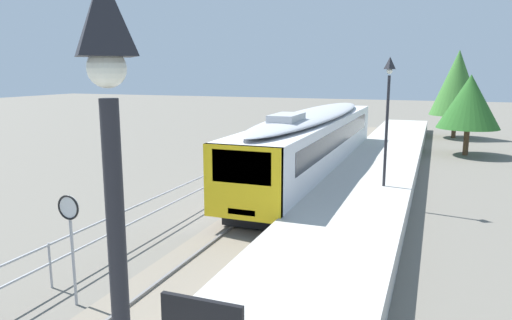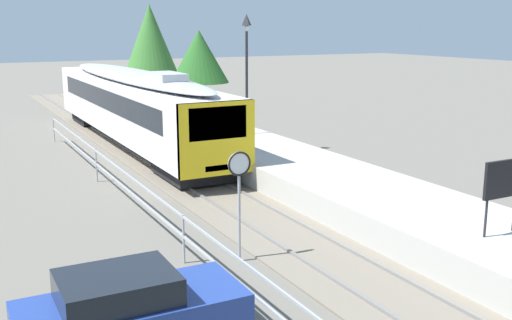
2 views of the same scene
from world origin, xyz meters
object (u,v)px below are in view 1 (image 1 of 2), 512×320
Objects in this scene: platform_lamp_mid_platform at (388,97)px; speed_limit_sign at (70,223)px; commuter_train at (314,139)px; platform_lamp_near_end at (116,235)px.

platform_lamp_mid_platform is 1.91× the size of speed_limit_sign.
commuter_train is at bearing 134.79° from platform_lamp_mid_platform.
platform_lamp_mid_platform is at bearing 90.00° from platform_lamp_near_end.
platform_lamp_mid_platform reaches higher than commuter_train.
platform_lamp_near_end is 1.00× the size of platform_lamp_mid_platform.
platform_lamp_near_end reaches higher than speed_limit_sign.
platform_lamp_mid_platform is at bearing 62.25° from speed_limit_sign.
commuter_train reaches higher than speed_limit_sign.
platform_lamp_mid_platform is (4.07, -4.10, 2.47)m from commuter_train.
platform_lamp_mid_platform is (0.00, 17.68, 0.00)m from platform_lamp_near_end.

